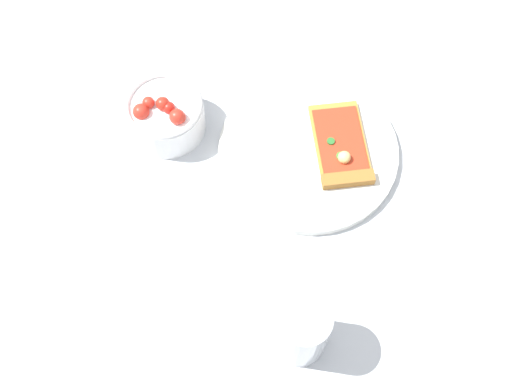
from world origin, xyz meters
name	(u,v)px	position (x,y,z in m)	size (l,w,h in m)	color
ground_plane	(287,167)	(0.00, 0.00, 0.00)	(2.40, 2.40, 0.00)	silver
plate	(308,151)	(-0.04, -0.02, 0.01)	(0.28, 0.28, 0.01)	silver
pizza_slice_main	(342,150)	(-0.09, 0.00, 0.02)	(0.09, 0.15, 0.03)	gold
salad_bowl	(165,115)	(0.17, -0.11, 0.04)	(0.12, 0.12, 0.08)	white
soda_glass	(302,331)	(0.05, 0.27, 0.06)	(0.07, 0.07, 0.12)	silver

